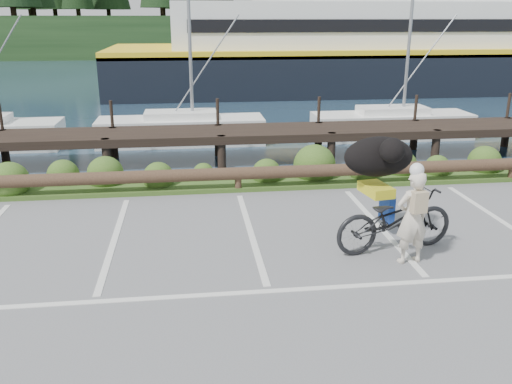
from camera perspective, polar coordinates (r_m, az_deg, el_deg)
ground at (r=8.80m, az=0.95°, el=-9.19°), size 72.00×72.00×0.00m
harbor_backdrop at (r=86.32m, az=-6.36°, el=15.32°), size 170.00×160.00×30.00m
vegetation_strip at (r=13.68m, az=-2.16°, el=1.15°), size 34.00×1.60×0.10m
log_rail at (r=13.03m, az=-1.88°, el=0.05°), size 32.00×0.30×0.60m
bicycle at (r=9.93m, az=14.41°, el=-2.78°), size 2.35×1.16×1.18m
cyclist at (r=9.45m, az=16.13°, el=-2.61°), size 0.65×0.48×1.62m
dog at (r=10.24m, az=12.76°, el=3.65°), size 0.85×1.39×0.75m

